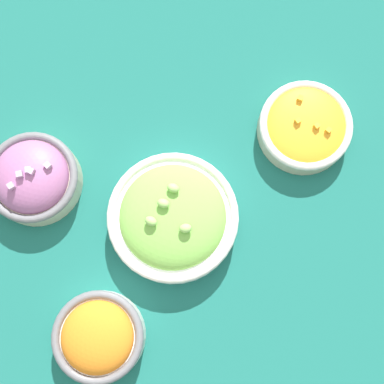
% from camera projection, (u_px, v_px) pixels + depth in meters
% --- Properties ---
extents(ground_plane, '(3.00, 3.00, 0.00)m').
position_uv_depth(ground_plane, '(192.00, 196.00, 0.82)').
color(ground_plane, '#196056').
extents(bowl_lettuce, '(0.19, 0.19, 0.08)m').
position_uv_depth(bowl_lettuce, '(173.00, 218.00, 0.78)').
color(bowl_lettuce, white).
rests_on(bowl_lettuce, ground_plane).
extents(bowl_squash, '(0.14, 0.14, 0.05)m').
position_uv_depth(bowl_squash, '(304.00, 126.00, 0.82)').
color(bowl_squash, beige).
rests_on(bowl_squash, ground_plane).
extents(bowl_carrots, '(0.13, 0.13, 0.06)m').
position_uv_depth(bowl_carrots, '(98.00, 337.00, 0.75)').
color(bowl_carrots, silver).
rests_on(bowl_carrots, ground_plane).
extents(bowl_red_onion, '(0.14, 0.14, 0.08)m').
position_uv_depth(bowl_red_onion, '(33.00, 178.00, 0.80)').
color(bowl_red_onion, beige).
rests_on(bowl_red_onion, ground_plane).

